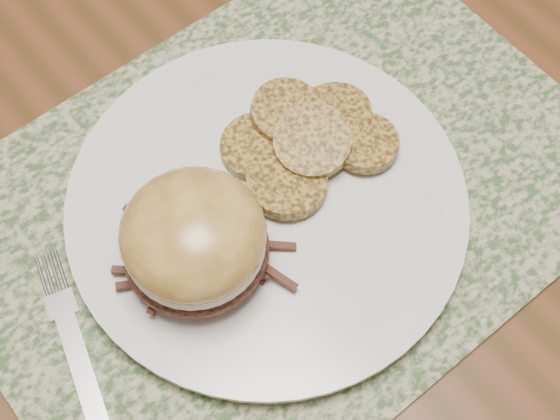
% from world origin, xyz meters
% --- Properties ---
extents(placemat, '(0.45, 0.33, 0.00)m').
position_xyz_m(placemat, '(0.21, -0.13, 0.75)').
color(placemat, '#365129').
rests_on(placemat, dining_table).
extents(dinner_plate, '(0.26, 0.26, 0.02)m').
position_xyz_m(dinner_plate, '(0.19, -0.13, 0.76)').
color(dinner_plate, silver).
rests_on(dinner_plate, placemat).
extents(pork_sandwich, '(0.12, 0.11, 0.07)m').
position_xyz_m(pork_sandwich, '(0.13, -0.14, 0.80)').
color(pork_sandwich, black).
rests_on(pork_sandwich, dinner_plate).
extents(roasted_potatoes, '(0.12, 0.12, 0.03)m').
position_xyz_m(roasted_potatoes, '(0.24, -0.12, 0.78)').
color(roasted_potatoes, olive).
rests_on(roasted_potatoes, dinner_plate).
extents(fork, '(0.06, 0.16, 0.00)m').
position_xyz_m(fork, '(0.03, -0.14, 0.76)').
color(fork, silver).
rests_on(fork, placemat).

